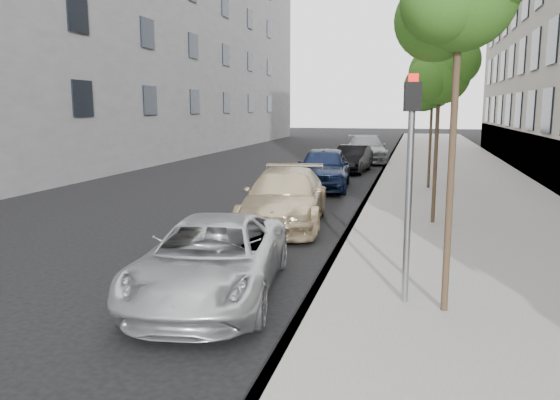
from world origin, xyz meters
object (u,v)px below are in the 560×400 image
at_px(signal_pole, 410,164).
at_px(minivan, 212,259).
at_px(sedan_black, 352,159).
at_px(tree_mid, 441,73).
at_px(sedan_rear, 366,149).
at_px(suv, 285,198).
at_px(sedan_blue, 324,168).
at_px(tree_far, 433,87).

bearing_deg(signal_pole, minivan, 174.55).
bearing_deg(sedan_black, minivan, -85.51).
height_order(tree_mid, sedan_rear, tree_mid).
height_order(tree_mid, minivan, tree_mid).
relative_size(tree_mid, sedan_black, 1.19).
height_order(suv, sedan_blue, sedan_blue).
distance_m(tree_mid, suv, 5.06).
distance_m(signal_pole, sedan_black, 18.58).
bearing_deg(tree_far, sedan_black, 122.55).
distance_m(tree_far, suv, 8.66).
bearing_deg(minivan, tree_far, 66.05).
bearing_deg(signal_pole, tree_mid, 76.62).
height_order(signal_pole, sedan_blue, signal_pole).
height_order(tree_far, sedan_black, tree_far).
distance_m(tree_mid, sedan_blue, 8.03).
relative_size(signal_pole, sedan_blue, 0.73).
bearing_deg(sedan_black, signal_pole, -75.81).
bearing_deg(minivan, sedan_black, 81.55).
height_order(tree_far, signal_pole, tree_far).
bearing_deg(sedan_blue, tree_mid, -62.37).
bearing_deg(minivan, signal_pole, -5.40).
xyz_separation_m(tree_mid, signal_pole, (-0.60, -6.25, -1.67)).
relative_size(signal_pole, minivan, 0.75).
distance_m(tree_mid, sedan_black, 12.96).
bearing_deg(suv, signal_pole, -66.28).
bearing_deg(sedan_rear, minivan, -100.81).
height_order(minivan, sedan_rear, sedan_rear).
distance_m(minivan, sedan_blue, 12.62).
bearing_deg(signal_pole, tree_far, 79.42).
distance_m(signal_pole, sedan_rear, 23.69).
xyz_separation_m(suv, sedan_black, (0.34, 12.63, -0.08)).
distance_m(tree_mid, signal_pole, 6.50).
bearing_deg(sedan_blue, sedan_black, 80.93).
bearing_deg(minivan, sedan_blue, 83.24).
relative_size(minivan, sedan_rear, 0.88).
xyz_separation_m(suv, sedan_blue, (-0.10, 6.84, 0.07)).
xyz_separation_m(tree_far, sedan_black, (-3.53, 5.52, -3.19)).
distance_m(suv, sedan_rear, 17.85).
height_order(tree_far, suv, tree_far).
bearing_deg(suv, sedan_blue, 84.52).
bearing_deg(tree_mid, sedan_black, 106.34).
bearing_deg(sedan_black, tree_mid, -68.56).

